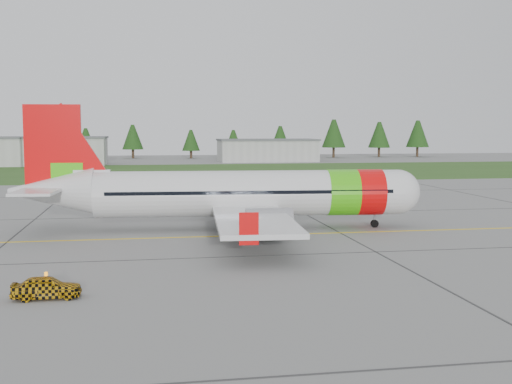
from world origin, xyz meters
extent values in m
plane|color=gray|center=(0.00, 0.00, 0.00)|extent=(320.00, 320.00, 0.00)
cylinder|color=silver|center=(3.29, 11.06, 2.94)|extent=(24.89, 5.42, 3.70)
sphere|color=silver|center=(15.60, 10.20, 2.94)|extent=(3.70, 3.70, 3.70)
cone|color=silver|center=(-12.34, 12.15, 3.28)|extent=(6.89, 4.16, 3.70)
cube|color=black|center=(15.88, 10.18, 3.28)|extent=(1.69, 2.57, 0.53)
cylinder|color=#43C70E|center=(10.86, 10.53, 2.94)|extent=(2.73, 3.95, 3.78)
cylinder|color=red|center=(13.14, 10.37, 2.94)|extent=(2.35, 3.92, 3.78)
cube|color=silver|center=(2.81, 11.10, 1.90)|extent=(7.33, 30.68, 0.34)
cube|color=red|center=(2.92, 26.22, 2.42)|extent=(1.15, 0.25, 1.90)
cube|color=red|center=(0.81, -3.90, 2.42)|extent=(1.15, 0.25, 1.90)
cylinder|color=gray|center=(4.60, 16.21, 1.38)|extent=(3.55, 2.23, 1.99)
cylinder|color=gray|center=(3.87, 5.79, 1.38)|extent=(3.55, 2.23, 1.99)
cube|color=red|center=(-12.15, 12.14, 6.46)|extent=(4.38, 0.65, 7.22)
cube|color=#43C70E|center=(-11.11, 12.07, 4.37)|extent=(2.49, 0.57, 2.28)
cube|color=silver|center=(-12.82, 12.19, 3.51)|extent=(3.79, 11.10, 0.21)
cylinder|color=slate|center=(13.71, 10.33, 0.66)|extent=(0.17, 0.17, 1.33)
cylinder|color=black|center=(13.71, 10.33, 0.32)|extent=(0.66, 0.31, 0.65)
cylinder|color=slate|center=(2.05, 13.81, 0.90)|extent=(0.21, 0.21, 1.80)
cylinder|color=black|center=(1.67, 13.84, 0.49)|extent=(1.01, 0.50, 0.99)
cylinder|color=slate|center=(1.68, 8.51, 0.90)|extent=(0.21, 0.21, 1.80)
cylinder|color=black|center=(1.30, 8.54, 0.49)|extent=(1.01, 0.50, 0.99)
imported|color=#F7B50D|center=(-9.82, -8.49, 1.65)|extent=(1.15, 1.35, 3.29)
cube|color=#30561E|center=(0.00, 82.00, 0.01)|extent=(320.00, 50.00, 0.03)
cube|color=gold|center=(0.00, 8.00, 0.01)|extent=(120.00, 0.25, 0.02)
cube|color=#A8A8A3|center=(-30.00, 110.00, 3.00)|extent=(32.00, 14.00, 6.00)
cube|color=#A8A8A3|center=(25.00, 118.00, 2.60)|extent=(24.00, 12.00, 5.20)
camera|label=1|loc=(-4.97, -40.06, 8.18)|focal=45.00mm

